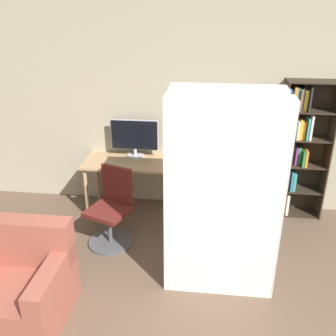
# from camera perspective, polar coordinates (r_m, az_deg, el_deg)

# --- Properties ---
(wall_back) EXTENTS (8.00, 0.06, 2.70)m
(wall_back) POSITION_cam_1_polar(r_m,az_deg,el_deg) (4.92, 7.37, 8.78)
(wall_back) COLOR tan
(wall_back) RESTS_ON ground
(desk) EXTENTS (1.30, 0.61, 0.72)m
(desk) POSITION_cam_1_polar(r_m,az_deg,el_deg) (4.94, -5.21, 0.03)
(desk) COLOR tan
(desk) RESTS_ON ground
(monitor) EXTENTS (0.63, 0.23, 0.51)m
(monitor) POSITION_cam_1_polar(r_m,az_deg,el_deg) (4.96, -5.10, 4.76)
(monitor) COLOR #B7B7BC
(monitor) RESTS_ON desk
(office_chair) EXTENTS (0.57, 0.57, 0.92)m
(office_chair) POSITION_cam_1_polar(r_m,az_deg,el_deg) (4.42, -8.59, -6.97)
(office_chair) COLOR #4C4C51
(office_chair) RESTS_ON ground
(bookshelf) EXTENTS (0.62, 0.31, 1.78)m
(bookshelf) POSITION_cam_1_polar(r_m,az_deg,el_deg) (5.03, 19.06, 2.61)
(bookshelf) COLOR #2D2319
(bookshelf) RESTS_ON ground
(mattress_near) EXTENTS (1.05, 0.25, 1.94)m
(mattress_near) POSITION_cam_1_polar(r_m,az_deg,el_deg) (3.42, 8.41, -5.17)
(mattress_near) COLOR silver
(mattress_near) RESTS_ON ground
(mattress_far) EXTENTS (1.05, 0.25, 1.94)m
(mattress_far) POSITION_cam_1_polar(r_m,az_deg,el_deg) (3.77, 8.30, -2.30)
(mattress_far) COLOR silver
(mattress_far) RESTS_ON ground
(armchair) EXTENTS (0.85, 0.80, 0.85)m
(armchair) POSITION_cam_1_polar(r_m,az_deg,el_deg) (3.72, -21.71, -16.22)
(armchair) COLOR #934C3D
(armchair) RESTS_ON ground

